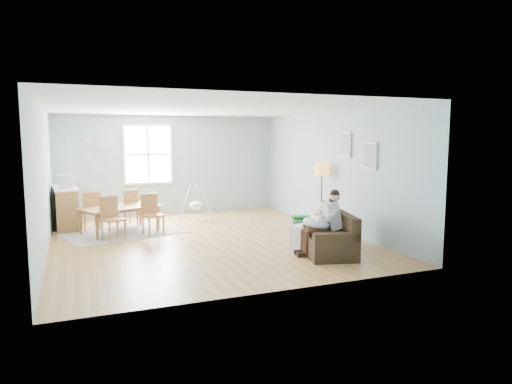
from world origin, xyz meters
name	(u,v)px	position (x,y,z in m)	size (l,w,h in m)	color
room	(204,122)	(0.00, 0.00, 2.42)	(8.40, 9.40, 3.90)	olive
window	(148,155)	(-0.60, 3.46, 1.65)	(1.32, 0.08, 1.62)	white
pictures	(357,150)	(2.97, -1.05, 1.85)	(0.05, 1.34, 0.74)	white
wall_plates	(93,148)	(-2.00, 3.47, 1.83)	(0.67, 0.02, 0.66)	#9BADBA
sofa	(326,237)	(1.85, -1.77, 0.27)	(1.25, 2.00, 0.75)	black
green_throw	(314,220)	(1.94, -1.16, 0.48)	(0.86, 0.70, 0.04)	#155E1D
beige_pillow	(329,210)	(2.16, -1.35, 0.69)	(0.13, 0.45, 0.45)	#C3B395
father	(324,220)	(1.66, -2.00, 0.63)	(0.86, 0.47, 1.19)	#98989B
nursing_pillow	(317,223)	(1.53, -1.96, 0.59)	(0.49, 0.49, 0.13)	#A1B7CA
infant	(316,218)	(1.53, -1.93, 0.66)	(0.13, 0.34, 0.13)	white
toddler	(320,216)	(1.83, -1.58, 0.63)	(0.48, 0.30, 0.72)	silver
floor_lamp	(322,175)	(2.80, 0.06, 1.26)	(0.31, 0.31, 1.52)	black
storage_cube	(304,238)	(1.47, -1.63, 0.24)	(0.55, 0.53, 0.48)	silver
rug	(122,232)	(-1.55, 1.36, 0.01)	(2.45, 1.86, 0.01)	gray
dining_table	(121,220)	(-1.55, 1.36, 0.29)	(1.65, 0.92, 0.58)	brown
chair_sw	(111,215)	(-1.81, 0.65, 0.52)	(0.53, 0.53, 0.91)	brown
chair_se	(151,212)	(-0.95, 0.90, 0.51)	(0.50, 0.50, 0.89)	brown
chair_nw	(91,209)	(-2.16, 1.81, 0.50)	(0.47, 0.47, 0.89)	brown
chair_ne	(129,205)	(-1.29, 2.07, 0.50)	(0.53, 0.53, 0.89)	brown
counter	(66,207)	(-2.70, 2.50, 0.49)	(0.62, 1.74, 0.96)	brown
monitor	(66,181)	(-2.66, 2.18, 1.11)	(0.33, 0.31, 0.31)	#B6B7BC
baby_swing	(196,205)	(0.38, 2.16, 0.40)	(1.10, 1.11, 0.90)	#B6B7BC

